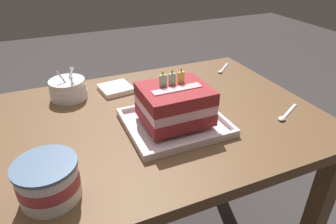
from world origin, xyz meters
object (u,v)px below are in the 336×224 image
Objects in this scene: serving_spoon_near_tray at (284,116)px; napkin_pile at (116,89)px; birthday_cake at (175,104)px; foil_tray at (175,123)px; bowl_stack at (68,89)px; ice_cream_tub at (48,181)px; serving_spoon_by_bowls at (222,70)px.

napkin_pile is (-0.46, 0.42, 0.00)m from serving_spoon_near_tray.
serving_spoon_near_tray is at bearing -15.70° from birthday_cake.
birthday_cake reaches higher than serving_spoon_near_tray.
birthday_cake is 0.35m from napkin_pile.
foil_tray is 1.49× the size of birthday_cake.
bowl_stack is 0.77m from serving_spoon_near_tray.
birthday_cake reaches higher than bowl_stack.
birthday_cake reaches higher than ice_cream_tub.
ice_cream_tub is at bearing -120.00° from napkin_pile.
serving_spoon_by_bowls is 0.88× the size of napkin_pile.
serving_spoon_near_tray is at bearing -42.26° from napkin_pile.
serving_spoon_by_bowls is (0.39, 0.33, -0.00)m from foil_tray.
serving_spoon_near_tray is (0.36, -0.10, -0.07)m from birthday_cake.
serving_spoon_near_tray is (0.75, 0.06, -0.04)m from ice_cream_tub.
serving_spoon_by_bowls is (0.67, -0.00, -0.03)m from bowl_stack.
birthday_cake is 1.48× the size of serving_spoon_near_tray.
napkin_pile is at bearing 60.00° from ice_cream_tub.
birthday_cake is 0.42m from ice_cream_tub.
serving_spoon_near_tray is (0.36, -0.10, -0.00)m from foil_tray.
ice_cream_tub is 0.92m from serving_spoon_by_bowls.
foil_tray is at bearing -71.60° from napkin_pile.
bowl_stack is at bearing 145.89° from serving_spoon_near_tray.
birthday_cake is 1.82× the size of serving_spoon_by_bowls.
serving_spoon_by_bowls is at bearing 86.07° from serving_spoon_near_tray.
birthday_cake is (0.00, 0.00, 0.07)m from foil_tray.
bowl_stack is at bearing 130.28° from foil_tray.
serving_spoon_near_tray is 1.23× the size of serving_spoon_by_bowls.
foil_tray is 0.42m from ice_cream_tub.
serving_spoon_near_tray is at bearing -93.93° from serving_spoon_by_bowls.
napkin_pile is at bearing -3.67° from bowl_stack.
foil_tray is at bearing 23.05° from ice_cream_tub.
birthday_cake reaches higher than napkin_pile.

